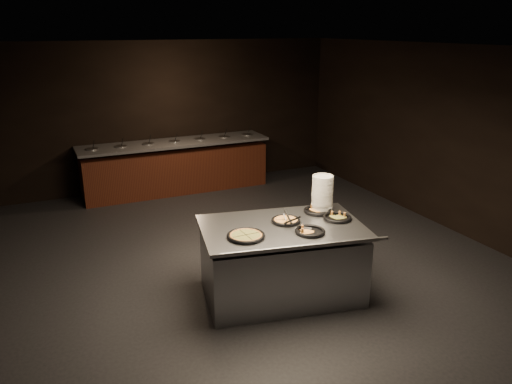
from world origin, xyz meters
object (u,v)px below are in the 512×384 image
pan_veggie_whole (246,236)px  pan_cheese_whole (286,220)px  serving_counter (281,262)px  plate_stack (322,193)px

pan_veggie_whole → pan_cheese_whole: bearing=19.8°
serving_counter → pan_cheese_whole: (0.10, 0.09, 0.50)m
plate_stack → pan_veggie_whole: plate_stack is taller
serving_counter → pan_cheese_whole: size_ratio=5.98×
pan_veggie_whole → serving_counter: bearing=14.2°
serving_counter → pan_cheese_whole: bearing=54.3°
serving_counter → plate_stack: bearing=32.7°
pan_cheese_whole → plate_stack: bearing=17.6°
plate_stack → pan_veggie_whole: bearing=-161.3°
serving_counter → pan_veggie_whole: (-0.52, -0.13, 0.50)m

